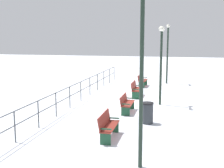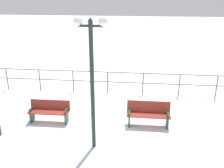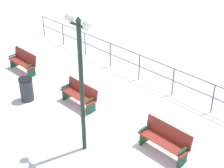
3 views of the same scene
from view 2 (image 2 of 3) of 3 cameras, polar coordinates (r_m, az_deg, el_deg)
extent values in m
plane|color=white|center=(10.12, -3.11, -8.81)|extent=(80.00, 80.00, 0.00)
cube|color=maroon|center=(10.27, -14.07, -6.12)|extent=(0.47, 1.60, 0.04)
cube|color=maroon|center=(10.38, -13.76, -4.52)|extent=(0.11, 1.60, 0.39)
cube|color=#19472D|center=(10.62, -17.56, -6.93)|extent=(0.41, 0.05, 0.45)
cube|color=#19472D|center=(10.17, -10.21, -7.51)|extent=(0.41, 0.05, 0.45)
cube|color=#19472D|center=(10.46, -17.80, -5.30)|extent=(0.41, 0.07, 0.04)
cube|color=#19472D|center=(10.00, -10.37, -5.83)|extent=(0.41, 0.07, 0.04)
cube|color=maroon|center=(9.78, 8.22, -6.96)|extent=(0.48, 1.65, 0.04)
cube|color=maroon|center=(9.89, 8.25, -5.08)|extent=(0.11, 1.65, 0.45)
cube|color=#19472D|center=(9.89, 3.90, -8.01)|extent=(0.43, 0.05, 0.47)
cube|color=#19472D|center=(9.96, 12.37, -8.28)|extent=(0.43, 0.05, 0.47)
cube|color=#19472D|center=(9.70, 3.95, -6.23)|extent=(0.43, 0.07, 0.04)
cube|color=#19472D|center=(9.77, 12.54, -6.51)|extent=(0.43, 0.07, 0.04)
cylinder|color=#1E2D23|center=(7.83, -4.45, -1.29)|extent=(0.13, 0.13, 4.12)
cylinder|color=#1E2D23|center=(7.32, -4.88, 12.93)|extent=(0.08, 0.72, 0.08)
sphere|color=white|center=(7.38, -7.76, 13.86)|extent=(0.28, 0.28, 0.28)
sphere|color=white|center=(7.24, -2.01, 13.90)|extent=(0.28, 0.28, 0.28)
cone|color=#1E2D23|center=(7.30, -4.93, 14.33)|extent=(0.18, 0.18, 0.12)
cylinder|color=#4C5156|center=(14.21, -22.56, 1.03)|extent=(0.05, 0.05, 1.13)
cylinder|color=#4C5156|center=(13.47, -15.98, 0.80)|extent=(0.05, 0.05, 1.13)
cylinder|color=#4C5156|center=(12.92, -8.74, 0.54)|extent=(0.05, 0.05, 1.13)
cylinder|color=#4C5156|center=(12.60, -1.00, 0.26)|extent=(0.05, 0.05, 1.13)
cylinder|color=#4C5156|center=(12.52, 6.99, -0.04)|extent=(0.05, 0.05, 1.13)
cylinder|color=#4C5156|center=(12.68, 14.92, -0.34)|extent=(0.05, 0.05, 1.13)
cylinder|color=#4C5156|center=(13.08, 22.52, -0.62)|extent=(0.05, 0.05, 1.13)
cylinder|color=#4C5156|center=(12.41, -1.02, 2.69)|extent=(0.04, 17.53, 0.04)
cylinder|color=#4C5156|center=(12.58, -1.01, 0.50)|extent=(0.04, 17.53, 0.04)
camera|label=1|loc=(18.40, -64.66, 4.97)|focal=46.72mm
camera|label=3|loc=(5.89, 84.01, 22.95)|focal=55.00mm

